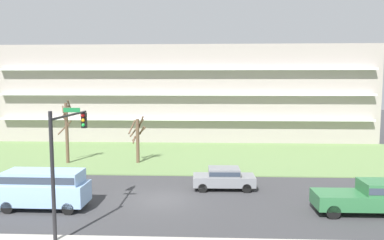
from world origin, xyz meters
name	(u,v)px	position (x,y,z in m)	size (l,w,h in m)	color
ground	(163,200)	(0.00, 0.00, 0.00)	(160.00, 160.00, 0.00)	#38383A
grass_lawn_strip	(179,156)	(0.00, 14.00, 0.04)	(80.00, 16.00, 0.08)	#66844C
apartment_building	(187,93)	(0.00, 27.76, 6.18)	(48.30, 12.47, 12.35)	#9E938C
tree_far_left	(67,130)	(-10.29, 10.15, 3.20)	(1.47, 1.44, 6.06)	brown
tree_left	(138,138)	(-3.68, 10.61, 2.44)	(1.59, 1.34, 4.50)	brown
van_blue_near_left	(44,186)	(-6.95, -2.00, 1.40)	(5.22, 2.05, 2.36)	#8CB2E0
pickup_green_center_left	(365,197)	(12.14, -2.00, 1.02)	(5.41, 2.03, 1.95)	#2D6B3D
sedan_gray_center_right	(224,177)	(4.12, 2.50, 0.87)	(4.44, 1.90, 1.57)	slate
traffic_signal_mast	(65,148)	(-4.32, -4.99, 4.31)	(0.90, 4.88, 6.34)	black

